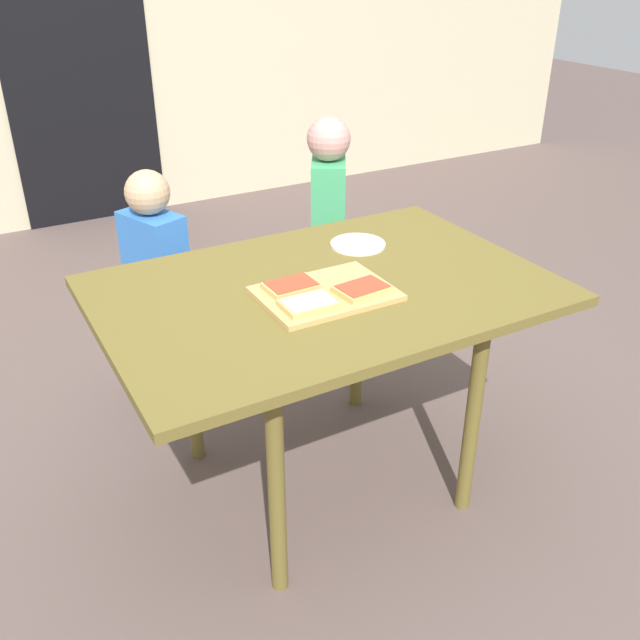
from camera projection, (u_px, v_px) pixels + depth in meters
ground_plane at (324, 479)px, 2.44m from camera, size 16.00×16.00×0.00m
house_door at (77, 62)px, 4.26m from camera, size 0.90×0.02×2.00m
dining_table at (324, 307)px, 2.12m from camera, size 1.33×0.90×0.75m
cutting_board at (325, 294)px, 2.02m from camera, size 0.38×0.28×0.02m
pizza_slice_near_right at (362, 289)px, 2.01m from camera, size 0.16×0.12×0.02m
pizza_slice_far_left at (292, 286)px, 2.02m from camera, size 0.15×0.11×0.02m
pizza_slice_near_left at (309, 304)px, 1.93m from camera, size 0.15×0.11×0.02m
plate_white_right at (358, 244)px, 2.36m from camera, size 0.19×0.19×0.01m
child_left at (157, 275)px, 2.65m from camera, size 0.22×0.27×0.94m
child_right at (328, 219)px, 3.01m from camera, size 0.24×0.28×1.03m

